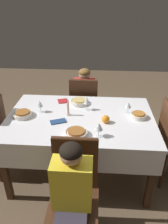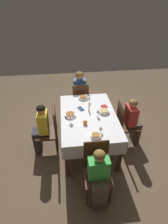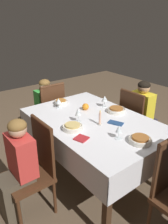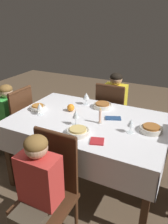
{
  "view_description": "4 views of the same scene",
  "coord_description": "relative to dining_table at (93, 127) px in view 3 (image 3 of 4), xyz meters",
  "views": [
    {
      "loc": [
        0.19,
        -2.02,
        1.95
      ],
      "look_at": [
        0.05,
        -0.06,
        0.87
      ],
      "focal_mm": 35.0,
      "sensor_mm": 36.0,
      "label": 1
    },
    {
      "loc": [
        2.66,
        -0.41,
        2.72
      ],
      "look_at": [
        0.09,
        -0.1,
        0.92
      ],
      "focal_mm": 28.0,
      "sensor_mm": 36.0,
      "label": 2
    },
    {
      "loc": [
        -1.64,
        1.42,
        1.84
      ],
      "look_at": [
        0.06,
        0.09,
        0.87
      ],
      "focal_mm": 35.0,
      "sensor_mm": 36.0,
      "label": 3
    },
    {
      "loc": [
        -0.85,
        1.82,
        1.77
      ],
      "look_at": [
        0.05,
        0.02,
        0.86
      ],
      "focal_mm": 35.0,
      "sensor_mm": 36.0,
      "label": 4
    }
  ],
  "objects": [
    {
      "name": "person_child_red",
      "position": [
        -0.01,
        0.92,
        -0.12
      ],
      "size": [
        0.3,
        0.33,
        1.04
      ],
      "rotation": [
        0.0,
        0.0,
        3.14
      ],
      "color": "#4C4233",
      "rests_on": "ground_plane"
    },
    {
      "name": "orange_fruit",
      "position": [
        0.27,
        -0.1,
        0.13
      ],
      "size": [
        0.08,
        0.08,
        0.08
      ],
      "primitive_type": "sphere",
      "color": "orange",
      "rests_on": "dining_table"
    },
    {
      "name": "person_child_yellow",
      "position": [
        0.01,
        -0.92,
        -0.11
      ],
      "size": [
        0.3,
        0.33,
        1.07
      ],
      "color": "#383342",
      "rests_on": "ground_plane"
    },
    {
      "name": "wine_glass_north",
      "position": [
        0.06,
        0.17,
        0.2
      ],
      "size": [
        0.07,
        0.07,
        0.16
      ],
      "color": "white",
      "rests_on": "dining_table"
    },
    {
      "name": "napkin_red_folded",
      "position": [
        -0.24,
        0.36,
        0.09
      ],
      "size": [
        0.15,
        0.14,
        0.01
      ],
      "rotation": [
        0.0,
        0.0,
        0.32
      ],
      "color": "#AD2328",
      "rests_on": "dining_table"
    },
    {
      "name": "person_child_green",
      "position": [
        1.19,
        -0.01,
        -0.15
      ],
      "size": [
        0.33,
        0.3,
        0.99
      ],
      "rotation": [
        0.0,
        0.0,
        1.57
      ],
      "color": "#4C4233",
      "rests_on": "ground_plane"
    },
    {
      "name": "bowl_west",
      "position": [
        -0.62,
        -0.03,
        0.12
      ],
      "size": [
        0.21,
        0.21,
        0.06
      ],
      "color": "silver",
      "rests_on": "dining_table"
    },
    {
      "name": "wine_glass_east",
      "position": [
        0.52,
        0.13,
        0.18
      ],
      "size": [
        0.07,
        0.07,
        0.13
      ],
      "color": "white",
      "rests_on": "dining_table"
    },
    {
      "name": "candle_centerpiece",
      "position": [
        -0.13,
        0.03,
        0.15
      ],
      "size": [
        0.04,
        0.04,
        0.17
      ],
      "color": "beige",
      "rests_on": "dining_table"
    },
    {
      "name": "chair_north",
      "position": [
        -0.01,
        0.75,
        -0.18
      ],
      "size": [
        0.41,
        0.41,
        0.97
      ],
      "rotation": [
        0.0,
        0.0,
        3.14
      ],
      "color": "#472816",
      "rests_on": "ground_plane"
    },
    {
      "name": "ground_plane",
      "position": [
        0.0,
        0.0,
        -0.69
      ],
      "size": [
        8.0,
        8.0,
        0.0
      ],
      "primitive_type": "plane",
      "color": "brown"
    },
    {
      "name": "dining_table",
      "position": [
        0.0,
        0.0,
        0.0
      ],
      "size": [
        1.58,
        1.05,
        0.78
      ],
      "color": "silver",
      "rests_on": "ground_plane"
    },
    {
      "name": "bowl_south",
      "position": [
        -0.01,
        -0.35,
        0.12
      ],
      "size": [
        0.22,
        0.22,
        0.06
      ],
      "color": "silver",
      "rests_on": "dining_table"
    },
    {
      "name": "chair_south",
      "position": [
        0.01,
        -0.75,
        -0.18
      ],
      "size": [
        0.41,
        0.41,
        0.97
      ],
      "color": "#472816",
      "rests_on": "ground_plane"
    },
    {
      "name": "wine_glass_south",
      "position": [
        0.2,
        -0.35,
        0.19
      ],
      "size": [
        0.08,
        0.08,
        0.14
      ],
      "color": "white",
      "rests_on": "dining_table"
    },
    {
      "name": "chair_east",
      "position": [
        1.01,
        -0.01,
        -0.18
      ],
      "size": [
        0.41,
        0.41,
        0.97
      ],
      "rotation": [
        0.0,
        0.0,
        1.57
      ],
      "color": "#472816",
      "rests_on": "ground_plane"
    },
    {
      "name": "wine_glass_west",
      "position": [
        -0.45,
        0.08,
        0.18
      ],
      "size": [
        0.07,
        0.07,
        0.14
      ],
      "color": "white",
      "rests_on": "dining_table"
    },
    {
      "name": "napkin_spare_side",
      "position": [
        -0.22,
        -0.12,
        0.09
      ],
      "size": [
        0.18,
        0.14,
        0.01
      ],
      "rotation": [
        0.0,
        0.0,
        0.4
      ],
      "color": "navy",
      "rests_on": "dining_table"
    },
    {
      "name": "bowl_east",
      "position": [
        0.62,
        0.03,
        0.12
      ],
      "size": [
        0.17,
        0.17,
        0.06
      ],
      "color": "silver",
      "rests_on": "dining_table"
    },
    {
      "name": "bowl_north",
      "position": [
        -0.04,
        0.31,
        0.12
      ],
      "size": [
        0.21,
        0.21,
        0.06
      ],
      "color": "silver",
      "rests_on": "dining_table"
    }
  ]
}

